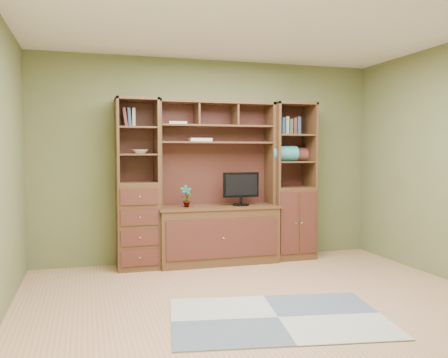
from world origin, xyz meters
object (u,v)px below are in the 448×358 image
object	(u,v)px
center_hutch	(218,183)
monitor	(241,183)
right_tower	(291,181)
left_tower	(137,184)

from	to	relation	value
center_hutch	monitor	bearing A→B (deg)	-6.77
right_tower	monitor	distance (m)	0.73
right_tower	monitor	xyz separation A→B (m)	(-0.73, -0.07, -0.01)
center_hutch	right_tower	world-z (taller)	same
center_hutch	left_tower	bearing A→B (deg)	177.71
right_tower	monitor	size ratio (longest dim) A/B	3.54
left_tower	right_tower	world-z (taller)	same
left_tower	right_tower	bearing A→B (deg)	0.00
center_hutch	left_tower	world-z (taller)	same
left_tower	monitor	bearing A→B (deg)	-3.32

